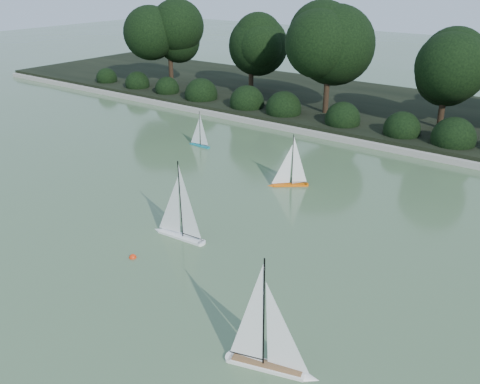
# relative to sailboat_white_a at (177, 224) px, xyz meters

# --- Properties ---
(ground) EXTENTS (80.00, 80.00, 0.00)m
(ground) POSITION_rel_sailboat_white_a_xyz_m (1.07, -0.87, -0.29)
(ground) COLOR #3C5734
(ground) RESTS_ON ground
(pond_coping) EXTENTS (40.00, 0.35, 0.18)m
(pond_coping) POSITION_rel_sailboat_white_a_xyz_m (1.07, 8.13, -0.20)
(pond_coping) COLOR gray
(pond_coping) RESTS_ON ground
(far_bank) EXTENTS (40.00, 8.00, 0.30)m
(far_bank) POSITION_rel_sailboat_white_a_xyz_m (1.07, 12.13, -0.14)
(far_bank) COLOR black
(far_bank) RESTS_ON ground
(tree_line) EXTENTS (26.31, 3.93, 4.39)m
(tree_line) POSITION_rel_sailboat_white_a_xyz_m (2.30, 10.56, 2.35)
(tree_line) COLOR black
(tree_line) RESTS_ON ground
(shrub_hedge) EXTENTS (29.10, 1.10, 1.10)m
(shrub_hedge) POSITION_rel_sailboat_white_a_xyz_m (1.07, 9.03, 0.16)
(shrub_hedge) COLOR black
(shrub_hedge) RESTS_ON ground
(sailboat_white_a) EXTENTS (1.35, 0.29, 1.84)m
(sailboat_white_a) POSITION_rel_sailboat_white_a_xyz_m (0.00, 0.00, 0.00)
(sailboat_white_a) COLOR white
(sailboat_white_a) RESTS_ON ground
(sailboat_white_b) EXTENTS (1.38, 0.58, 1.90)m
(sailboat_white_b) POSITION_rel_sailboat_white_a_xyz_m (3.85, -2.16, 0.00)
(sailboat_white_b) COLOR white
(sailboat_white_b) RESTS_ON ground
(sailboat_orange) EXTENTS (0.93, 0.79, 1.48)m
(sailboat_orange) POSITION_rel_sailboat_white_a_xyz_m (0.34, 3.78, -0.06)
(sailboat_orange) COLOR #EA5E09
(sailboat_orange) RESTS_ON ground
(sailboat_teal) EXTENTS (0.89, 0.17, 1.21)m
(sailboat_teal) POSITION_rel_sailboat_white_a_xyz_m (-3.70, 4.95, -0.10)
(sailboat_teal) COLOR #137885
(sailboat_teal) RESTS_ON ground
(race_buoy) EXTENTS (0.15, 0.15, 0.15)m
(race_buoy) POSITION_rel_sailboat_white_a_xyz_m (-0.08, -1.18, -0.29)
(race_buoy) COLOR red
(race_buoy) RESTS_ON ground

